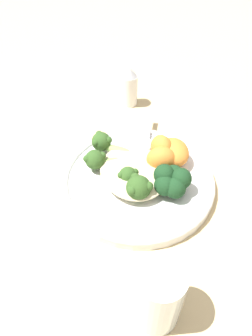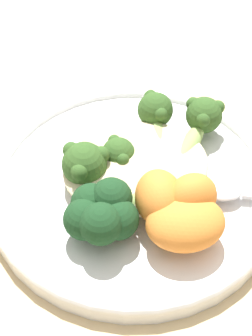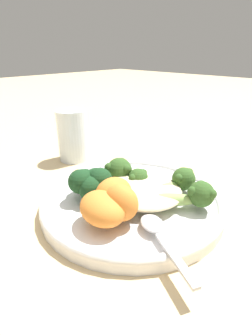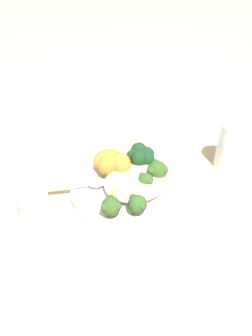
{
  "view_description": "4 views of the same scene",
  "coord_description": "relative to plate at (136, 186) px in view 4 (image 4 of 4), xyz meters",
  "views": [
    {
      "loc": [
        0.34,
        -0.15,
        0.44
      ],
      "look_at": [
        -0.03,
        -0.03,
        0.04
      ],
      "focal_mm": 35.0,
      "sensor_mm": 36.0,
      "label": 1
    },
    {
      "loc": [
        0.1,
        0.31,
        0.41
      ],
      "look_at": [
        -0.01,
        -0.01,
        0.04
      ],
      "focal_mm": 60.0,
      "sensor_mm": 36.0,
      "label": 2
    },
    {
      "loc": [
        -0.24,
        0.24,
        0.22
      ],
      "look_at": [
        0.0,
        -0.01,
        0.06
      ],
      "focal_mm": 28.0,
      "sensor_mm": 36.0,
      "label": 3
    },
    {
      "loc": [
        -0.32,
        -0.4,
        0.47
      ],
      "look_at": [
        -0.03,
        0.0,
        0.06
      ],
      "focal_mm": 35.0,
      "sensor_mm": 36.0,
      "label": 4
    }
  ],
  "objects": [
    {
      "name": "broccoli_stalk_2",
      "position": [
        0.0,
        -0.02,
        0.02
      ],
      "size": [
        0.05,
        0.07,
        0.03
      ],
      "rotation": [
        0.0,
        0.0,
        5.29
      ],
      "color": "#8EB25B",
      "rests_on": "plate"
    },
    {
      "name": "quinoa_mound",
      "position": [
        -0.0,
        -0.01,
        0.02
      ],
      "size": [
        0.13,
        0.11,
        0.02
      ],
      "primitive_type": "ellipsoid",
      "color": "beige",
      "rests_on": "plate"
    },
    {
      "name": "water_glass",
      "position": [
        0.22,
        -0.05,
        0.04
      ],
      "size": [
        0.06,
        0.06,
        0.11
      ],
      "primitive_type": "cylinder",
      "color": "silver",
      "rests_on": "ground_plane"
    },
    {
      "name": "salt_shaker",
      "position": [
        -0.24,
        0.06,
        0.03
      ],
      "size": [
        0.03,
        0.03,
        0.09
      ],
      "color": "white",
      "rests_on": "ground_plane"
    },
    {
      "name": "spoon",
      "position": [
        -0.08,
        0.05,
        0.01
      ],
      "size": [
        0.11,
        0.07,
        0.01
      ],
      "rotation": [
        0.0,
        0.0,
        2.67
      ],
      "color": "silver",
      "rests_on": "plate"
    },
    {
      "name": "broccoli_stalk_0",
      "position": [
        -0.07,
        -0.03,
        0.03
      ],
      "size": [
        0.1,
        0.1,
        0.04
      ],
      "rotation": [
        0.0,
        0.0,
        3.92
      ],
      "color": "#8EB25B",
      "rests_on": "plate"
    },
    {
      "name": "sweet_potato_chunk_2",
      "position": [
        -0.03,
        0.05,
        0.03
      ],
      "size": [
        0.05,
        0.04,
        0.05
      ],
      "primitive_type": "ellipsoid",
      "rotation": [
        0.0,
        0.0,
        3.29
      ],
      "color": "orange",
      "rests_on": "plate"
    },
    {
      "name": "ground_plane",
      "position": [
        0.02,
        0.01,
        -0.01
      ],
      "size": [
        4.0,
        4.0,
        0.0
      ],
      "primitive_type": "plane",
      "color": "#D6B784"
    },
    {
      "name": "plate",
      "position": [
        0.0,
        0.0,
        0.0
      ],
      "size": [
        0.27,
        0.27,
        0.02
      ],
      "color": "white",
      "rests_on": "ground_plane"
    },
    {
      "name": "sweet_potato_chunk_1",
      "position": [
        -0.01,
        0.04,
        0.03
      ],
      "size": [
        0.05,
        0.06,
        0.04
      ],
      "primitive_type": "ellipsoid",
      "rotation": [
        0.0,
        0.0,
        4.51
      ],
      "color": "orange",
      "rests_on": "plate"
    },
    {
      "name": "broccoli_stalk_3",
      "position": [
        0.03,
        -0.01,
        0.03
      ],
      "size": [
        0.09,
        0.07,
        0.04
      ],
      "rotation": [
        0.0,
        0.0,
        5.74
      ],
      "color": "#8EB25B",
      "rests_on": "plate"
    },
    {
      "name": "broccoli_stalk_4",
      "position": [
        0.02,
        0.04,
        0.02
      ],
      "size": [
        0.1,
        0.05,
        0.03
      ],
      "rotation": [
        0.0,
        0.0,
        6.57
      ],
      "color": "#8EB25B",
      "rests_on": "plate"
    },
    {
      "name": "broccoli_stalk_1",
      "position": [
        -0.04,
        -0.04,
        0.02
      ],
      "size": [
        0.05,
        0.13,
        0.04
      ],
      "rotation": [
        0.0,
        0.0,
        4.45
      ],
      "color": "#8EB25B",
      "rests_on": "plate"
    },
    {
      "name": "kale_tuft",
      "position": [
        0.04,
        0.04,
        0.03
      ],
      "size": [
        0.06,
        0.06,
        0.04
      ],
      "color": "#193D1E",
      "rests_on": "plate"
    },
    {
      "name": "sweet_potato_chunk_0",
      "position": [
        -0.02,
        0.07,
        0.03
      ],
      "size": [
        0.07,
        0.06,
        0.04
      ],
      "primitive_type": "ellipsoid",
      "rotation": [
        0.0,
        0.0,
        2.97
      ],
      "color": "orange",
      "rests_on": "plate"
    }
  ]
}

